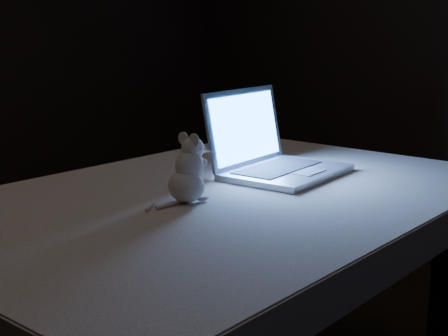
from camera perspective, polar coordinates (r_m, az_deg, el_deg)
table at (r=1.99m, az=-0.14°, el=-14.22°), size 1.73×1.27×0.84m
tablecloth at (r=1.90m, az=1.38°, el=-3.29°), size 1.73×1.20×0.10m
laptop at (r=2.04m, az=5.61°, el=3.02°), size 0.47×0.43×0.27m
plush_mouse at (r=1.72m, az=-3.36°, el=-0.04°), size 0.16×0.16×0.19m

